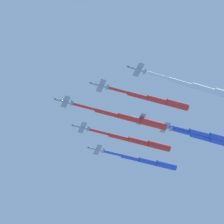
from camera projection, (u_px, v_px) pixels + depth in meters
name	position (u px, v px, depth m)	size (l,w,h in m)	color
jet_lead	(131.00, 119.00, 252.42)	(59.37, 14.15, 3.80)	#9EA3AD
jet_port_inner	(158.00, 100.00, 245.28)	(51.58, 12.26, 3.72)	#9EA3AD
jet_starboard_inner	(139.00, 142.00, 264.98)	(55.29, 13.53, 3.73)	#9EA3AD
jet_port_mid	(205.00, 89.00, 240.87)	(59.83, 14.64, 3.71)	#9EA3AD
jet_starboard_mid	(149.00, 162.00, 278.25)	(52.57, 12.87, 3.70)	#9EA3AD
jet_port_outer	(201.00, 134.00, 262.75)	(58.50, 13.25, 3.71)	#9EA3AD
jet_starboard_outer	(221.00, 142.00, 265.09)	(56.55, 14.47, 3.82)	#9EA3AD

